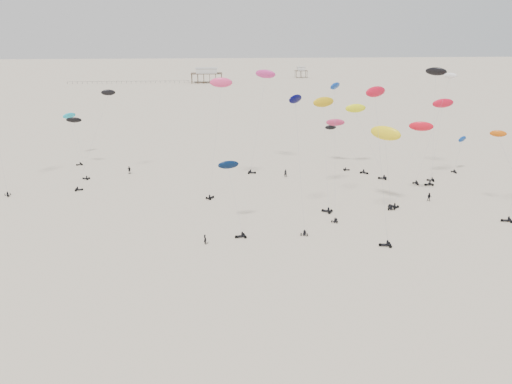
{
  "coord_description": "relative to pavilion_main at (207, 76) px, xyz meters",
  "views": [
    {
      "loc": [
        -7.55,
        3.98,
        34.61
      ],
      "look_at": [
        0.0,
        88.0,
        7.0
      ],
      "focal_mm": 35.0,
      "sensor_mm": 36.0,
      "label": 1
    }
  ],
  "objects": [
    {
      "name": "ground_plane",
      "position": [
        10.0,
        -150.0,
        -4.22
      ],
      "size": [
        900.0,
        900.0,
        0.0
      ],
      "primitive_type": "plane",
      "color": "beige"
    },
    {
      "name": "pavilion_main",
      "position": [
        0.0,
        0.0,
        0.0
      ],
      "size": [
        21.0,
        13.0,
        9.8
      ],
      "color": "brown",
      "rests_on": "ground"
    },
    {
      "name": "pavilion_small",
      "position": [
        70.0,
        30.0,
        -0.74
      ],
      "size": [
        9.0,
        7.0,
        8.0
      ],
      "color": "brown",
      "rests_on": "ground"
    },
    {
      "name": "pier_fence",
      "position": [
        -52.0,
        -0.0,
        -3.45
      ],
      "size": [
        80.2,
        0.2,
        1.5
      ],
      "color": "black",
      "rests_on": "ground"
    },
    {
      "name": "rig_0",
      "position": [
        64.76,
        -228.24,
        1.88
      ],
      "size": [
        4.45,
        4.41,
        9.16
      ],
      "rotation": [
        0.0,
        0.0,
        3.27
      ],
      "color": "black",
      "rests_on": "ground"
    },
    {
      "name": "rig_1",
      "position": [
        26.04,
        -253.13,
        12.48
      ],
      "size": [
        3.95,
        13.22,
        25.51
      ],
      "rotation": [
        0.0,
        0.0,
        5.74
      ],
      "color": "black",
      "rests_on": "ground"
    },
    {
      "name": "rig_2",
      "position": [
        -32.17,
        -216.19,
        5.29
      ],
      "size": [
        8.26,
        16.13,
        18.54
      ],
      "rotation": [
        0.0,
        0.0,
        1.28
      ],
      "color": "black",
      "rests_on": "ground"
    },
    {
      "name": "rig_3",
      "position": [
        53.58,
        -236.48,
        9.41
      ],
      "size": [
        9.01,
        5.55,
        25.33
      ],
      "rotation": [
        0.0,
        0.0,
        3.27
      ],
      "color": "black",
      "rests_on": "ground"
    },
    {
      "name": "rig_5",
      "position": [
        17.96,
        -258.22,
        11.93
      ],
      "size": [
        3.71,
        13.45,
        23.96
      ],
      "rotation": [
        0.0,
        0.0,
        5.99
      ],
      "color": "black",
      "rests_on": "ground"
    },
    {
      "name": "rig_6",
      "position": [
        36.15,
        -220.18,
        4.69
      ],
      "size": [
        9.25,
        13.06,
        15.08
      ],
      "rotation": [
        0.0,
        0.0,
        3.8
      ],
      "color": "black",
      "rests_on": "ground"
    },
    {
      "name": "rig_7",
      "position": [
        -24.16,
        -226.48,
        9.11
      ],
      "size": [
        8.3,
        16.02,
        24.43
      ],
      "rotation": [
        0.0,
        0.0,
        4.82
      ],
      "color": "black",
      "rests_on": "ground"
    },
    {
      "name": "rig_8",
      "position": [
        44.51,
        -248.07,
        8.24
      ],
      "size": [
        10.78,
        9.68,
        17.39
      ],
      "rotation": [
        0.0,
        0.0,
        0.65
      ],
      "color": "black",
      "rests_on": "ground"
    },
    {
      "name": "rig_9",
      "position": [
        5.86,
        -261.24,
        3.46
      ],
      "size": [
        4.98,
        9.15,
        12.73
      ],
      "rotation": [
        0.0,
        0.0,
        1.82
      ],
      "color": "black",
      "rests_on": "ground"
    },
    {
      "name": "rig_10",
      "position": [
        55.53,
        -234.86,
        10.89
      ],
      "size": [
        7.78,
        7.89,
        19.58
      ],
      "rotation": [
        0.0,
        0.0,
        1.78
      ],
      "color": "black",
      "rests_on": "ground"
    },
    {
      "name": "rig_11",
      "position": [
        35.1,
        -218.75,
        2.23
      ],
      "size": [
        4.67,
        10.74,
        12.81
      ],
      "rotation": [
        0.0,
        0.0,
        4.68
      ],
      "color": "black",
      "rests_on": "ground"
    },
    {
      "name": "rig_12",
      "position": [
        -36.63,
        -203.86,
        4.81
      ],
      "size": [
        7.66,
        15.3,
        16.49
      ],
      "rotation": [
        0.0,
        0.0,
        2.1
      ],
      "color": "black",
      "rests_on": "ground"
    },
    {
      "name": "rig_14",
      "position": [
        15.88,
        -217.79,
        16.22
      ],
      "size": [
        8.62,
        12.66,
        25.51
      ],
      "rotation": [
        0.0,
        0.0,
        4.52
      ],
      "color": "black",
      "rests_on": "ground"
    },
    {
      "name": "rig_15",
      "position": [
        36.79,
        -251.72,
        9.47
      ],
      "size": [
        6.16,
        7.19,
        16.68
      ],
      "rotation": [
        0.0,
        0.0,
        0.01
      ],
      "color": "black",
      "rests_on": "ground"
    },
    {
      "name": "rig_16",
      "position": [
        4.34,
        -234.3,
        15.44
      ],
      "size": [
        6.89,
        14.59,
        25.49
      ],
      "rotation": [
        0.0,
        0.0,
        5.49
      ],
      "color": "black",
      "rests_on": "ground"
    },
    {
      "name": "rig_17",
      "position": [
        26.16,
        -243.25,
        11.42
      ],
      "size": [
        5.7,
        17.79,
        23.45
      ],
      "rotation": [
        0.0,
        0.0,
        1.01
      ],
      "color": "black",
      "rests_on": "ground"
    },
    {
      "name": "rig_18",
      "position": [
        60.28,
        -257.2,
        5.15
      ],
      "size": [
        7.46,
        8.83,
        16.48
      ],
      "rotation": [
        0.0,
        0.0,
        3.21
      ],
      "color": "black",
      "rests_on": "ground"
    },
    {
      "name": "rig_19",
      "position": [
        30.83,
        -264.22,
        13.32
      ],
      "size": [
        4.62,
        13.16,
        25.81
      ],
      "rotation": [
        0.0,
        0.0,
        1.45
      ],
      "color": "black",
      "rests_on": "ground"
    },
    {
      "name": "rig_20",
      "position": [
        56.52,
        -228.23,
        17.28
      ],
      "size": [
        6.24,
        12.44,
        26.4
      ],
      "rotation": [
        0.0,
        0.0,
        1.21
      ],
      "color": "black",
      "rests_on": "ground"
    },
    {
      "name": "rig_21",
      "position": [
        40.04,
        -223.14,
        8.48
      ],
      "size": [
        8.16,
        14.89,
        19.02
      ],
      "rotation": [
        0.0,
        0.0,
        1.24
      ],
      "color": "black",
      "rests_on": "ground"
    },
    {
      "name": "spectator_0",
      "position": [
        0.81,
        -268.22,
        -4.22
      ],
      "size": [
        0.86,
        0.92,
        2.08
      ],
      "primitive_type": "imported",
      "rotation": [
        0.0,
        0.0,
        2.19
      ],
      "color": "black",
      "rests_on": "ground"
    },
    {
      "name": "spectator_1",
      "position": [
        47.76,
        -250.22,
        -4.22
      ],
      "size": [
        1.24,
        1.04,
        2.2
      ],
      "primitive_type": "imported",
      "rotation": [
        0.0,
        0.0,
        5.82
      ],
      "color": "black",
      "rests_on": "ground"
    },
    {
      "name": "spectator_2",
      "position": [
        -18.48,
        -223.18,
        -4.22
      ],
      "size": [
        1.53,
        1.12,
        2.31
      ],
      "primitive_type": "imported",
      "rotation": [
        0.0,
        0.0,
        5.97
      ],
      "color": "black",
      "rests_on": "ground"
    },
    {
      "name": "spectator_3",
      "position": [
        20.16,
        -229.58,
        -4.22
      ],
      "size": [
        0.89,
        0.66,
        2.31
      ],
      "primitive_type": "imported",
      "rotation": [
        0.0,
        0.0,
        3.04
      ],
      "color": "black",
      "rests_on": "ground"
    }
  ]
}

